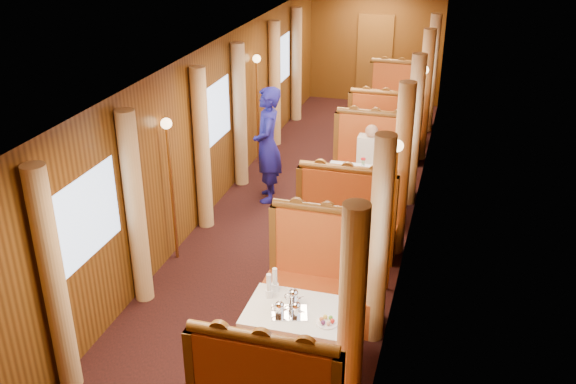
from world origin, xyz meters
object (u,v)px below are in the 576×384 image
at_px(banquette_mid_aft, 371,168).
at_px(teapot_back, 293,299).
at_px(tea_tray, 289,313).
at_px(rose_vase_far, 393,95).
at_px(table_far, 391,122).
at_px(rose_vase_mid, 363,162).
at_px(banquette_far_fwd, 384,137).
at_px(fruit_plate, 327,322).
at_px(table_near, 299,342).
at_px(steward, 268,145).
at_px(passenger, 370,154).
at_px(banquette_near_aft, 322,283).
at_px(teapot_left, 280,310).
at_px(table_mid, 360,196).
at_px(banquette_mid_fwd, 347,225).
at_px(banquette_far_aft, 398,105).
at_px(teapot_right, 296,311).

xyz_separation_m(banquette_mid_aft, teapot_back, (-0.08, -4.44, 0.39)).
xyz_separation_m(tea_tray, rose_vase_far, (0.09, 7.04, 0.17)).
height_order(table_far, rose_vase_mid, rose_vase_mid).
height_order(banquette_far_fwd, fruit_plate, banquette_far_fwd).
bearing_deg(banquette_mid_aft, table_near, -90.00).
height_order(fruit_plate, steward, steward).
bearing_deg(steward, passenger, 91.10).
height_order(table_far, banquette_far_fwd, banquette_far_fwd).
bearing_deg(table_far, banquette_near_aft, -90.00).
height_order(table_near, rose_vase_far, rose_vase_far).
relative_size(rose_vase_mid, rose_vase_far, 1.00).
xyz_separation_m(banquette_near_aft, banquette_mid_aft, (0.00, 3.50, 0.00)).
xyz_separation_m(table_far, teapot_left, (-0.16, -7.13, 0.44)).
height_order(teapot_left, rose_vase_mid, rose_vase_mid).
bearing_deg(table_mid, teapot_left, -92.57).
bearing_deg(banquette_mid_fwd, tea_tray, -91.84).
bearing_deg(rose_vase_mid, banquette_near_aft, -90.44).
xyz_separation_m(banquette_mid_fwd, banquette_far_aft, (0.00, 5.53, 0.00)).
height_order(banquette_far_aft, steward, steward).
height_order(teapot_left, steward, steward).
height_order(table_near, passenger, passenger).
xyz_separation_m(table_near, table_mid, (0.00, 3.50, 0.00)).
bearing_deg(banquette_far_aft, teapot_right, -90.05).
xyz_separation_m(banquette_far_fwd, teapot_right, (-0.01, -6.09, 0.39)).
height_order(tea_tray, teapot_left, teapot_left).
bearing_deg(banquette_far_fwd, banquette_mid_fwd, -90.00).
relative_size(tea_tray, rose_vase_mid, 0.94).
bearing_deg(banquette_far_aft, banquette_mid_fwd, -90.00).
distance_m(banquette_far_fwd, fruit_plate, 6.13).
bearing_deg(banquette_mid_fwd, rose_vase_mid, 88.91).
bearing_deg(banquette_mid_fwd, teapot_right, -90.17).
xyz_separation_m(teapot_back, rose_vase_mid, (0.10, 3.40, 0.11)).
distance_m(table_near, banquette_far_fwd, 5.99).
distance_m(banquette_far_aft, rose_vase_mid, 4.56).
xyz_separation_m(rose_vase_mid, rose_vase_far, (-0.01, 3.49, 0.00)).
bearing_deg(rose_vase_far, passenger, -90.12).
xyz_separation_m(table_far, steward, (-1.52, -3.18, 0.54)).
height_order(table_far, passenger, passenger).
distance_m(teapot_right, fruit_plate, 0.31).
bearing_deg(table_far, banquette_far_fwd, -90.00).
relative_size(teapot_back, fruit_plate, 0.79).
distance_m(banquette_far_aft, teapot_back, 7.95).
distance_m(banquette_mid_aft, teapot_right, 4.64).
height_order(banquette_mid_fwd, fruit_plate, banquette_mid_fwd).
bearing_deg(fruit_plate, banquette_far_fwd, 92.80).
relative_size(tea_tray, teapot_back, 2.04).
height_order(banquette_mid_aft, teapot_right, banquette_mid_aft).
bearing_deg(banquette_far_aft, teapot_back, -90.61).
relative_size(teapot_right, rose_vase_far, 0.43).
height_order(banquette_mid_fwd, passenger, banquette_mid_fwd).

